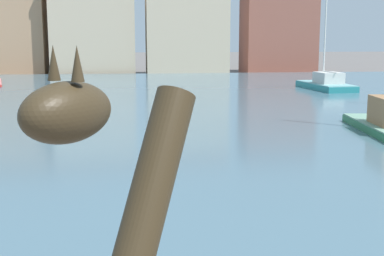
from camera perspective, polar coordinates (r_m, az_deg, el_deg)
The scene contains 6 objects.
harbor_water at distance 32.59m, azimuth -2.77°, elevation 2.65°, with size 85.13×48.96×0.42m, color #476675.
sailboat_teal at distance 40.94m, azimuth 13.91°, elevation 4.38°, with size 2.79×6.85×9.80m.
townhouse_end_terrace at distance 63.03m, azimuth -19.36°, elevation 10.77°, with size 8.70×5.26×11.86m.
townhouse_corner_house at distance 61.06m, azimuth -10.53°, elevation 10.93°, with size 9.18×7.49×11.28m.
townhouse_wide_warehouse at distance 59.32m, azimuth -0.62°, elevation 10.65°, with size 9.03×5.43×10.29m.
townhouse_narrow_midrow at distance 64.05m, azimuth 9.27°, elevation 10.82°, with size 8.40×5.46×11.10m.
Camera 1 is at (-2.22, -0.78, 4.24)m, focal length 49.52 mm.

